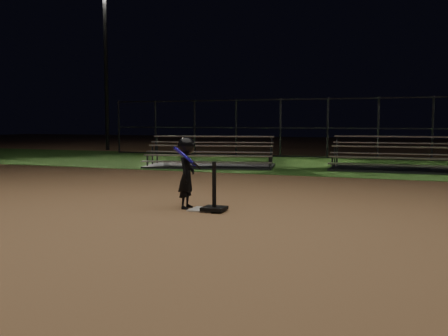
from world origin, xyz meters
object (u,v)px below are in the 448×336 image
at_px(batting_tee, 214,201).
at_px(light_pole_left, 105,56).
at_px(child_batter, 187,171).
at_px(bleacher_left, 210,161).
at_px(bleacher_right, 402,164).
at_px(home_plate, 204,209).

distance_m(batting_tee, light_pole_left, 19.93).
height_order(child_batter, bleacher_left, child_batter).
distance_m(bleacher_left, light_pole_left, 12.47).
relative_size(bleacher_right, light_pole_left, 0.53).
relative_size(home_plate, child_batter, 0.36).
relative_size(batting_tee, bleacher_left, 0.18).
bearing_deg(batting_tee, home_plate, 164.21).
distance_m(child_batter, bleacher_right, 9.25).
distance_m(home_plate, bleacher_right, 9.18).
relative_size(batting_tee, bleacher_right, 0.19).
bearing_deg(bleacher_left, home_plate, -80.51).
distance_m(home_plate, bleacher_left, 8.27).
height_order(home_plate, child_batter, child_batter).
bearing_deg(bleacher_right, child_batter, -112.88).
distance_m(batting_tee, bleacher_left, 8.41).
bearing_deg(bleacher_right, batting_tee, -109.20).
bearing_deg(bleacher_left, child_batter, -82.66).
height_order(batting_tee, bleacher_right, bleacher_right).
height_order(bleacher_left, bleacher_right, bleacher_right).
height_order(home_plate, bleacher_left, bleacher_left).
distance_m(bleacher_right, light_pole_left, 16.98).
xyz_separation_m(bleacher_right, light_pole_left, (-15.04, 6.29, 4.73)).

